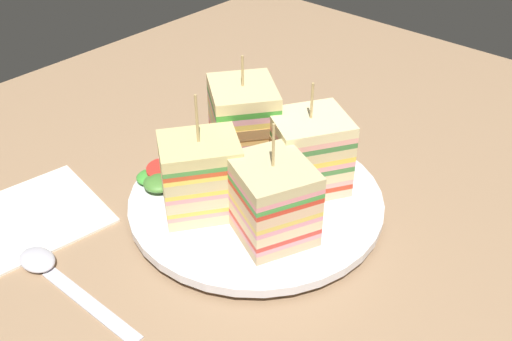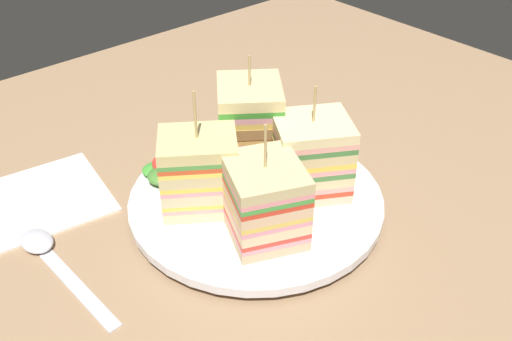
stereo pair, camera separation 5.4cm
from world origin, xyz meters
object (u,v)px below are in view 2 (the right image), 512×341
sandwich_wedge_3 (311,156)px  spoon (47,252)px  sandwich_wedge_1 (200,172)px  chip_pile (263,189)px  sandwich_wedge_0 (250,127)px  napkin (42,198)px  plate (256,201)px  sandwich_wedge_2 (265,201)px

sandwich_wedge_3 → spoon: (-23.03, 9.81, -5.05)cm
sandwich_wedge_1 → sandwich_wedge_3: (9.39, -4.96, 0.10)cm
sandwich_wedge_3 → chip_pile: sandwich_wedge_3 is taller
sandwich_wedge_0 → spoon: (-21.38, 2.89, -5.81)cm
chip_pile → sandwich_wedge_1: bearing=153.0°
napkin → plate: bearing=-44.9°
sandwich_wedge_0 → chip_pile: size_ratio=1.58×
chip_pile → plate: bearing=153.5°
chip_pile → napkin: chip_pile is taller
sandwich_wedge_3 → sandwich_wedge_2: bearing=45.4°
plate → sandwich_wedge_0: 7.45cm
sandwich_wedge_2 → chip_pile: 6.13cm
plate → sandwich_wedge_2: 6.77cm
sandwich_wedge_2 → sandwich_wedge_3: bearing=-52.2°
plate → sandwich_wedge_2: bearing=-123.2°
sandwich_wedge_3 → chip_pile: (-4.06, 2.24, -3.11)cm
sandwich_wedge_0 → spoon: 22.35cm
plate → chip_pile: size_ratio=3.16×
sandwich_wedge_3 → sandwich_wedge_1: bearing=3.5°
sandwich_wedge_0 → chip_pile: (-2.41, -4.68, -3.87)cm
plate → chip_pile: chip_pile is taller
sandwich_wedge_1 → sandwich_wedge_0: bearing=49.8°
plate → sandwich_wedge_1: bearing=153.0°
sandwich_wedge_1 → spoon: 15.31cm
sandwich_wedge_3 → plate: bearing=2.7°
sandwich_wedge_0 → spoon: bearing=-60.5°
chip_pile → napkin: 22.28cm
sandwich_wedge_1 → napkin: bearing=165.0°
sandwich_wedge_2 → napkin: 23.73cm
sandwich_wedge_2 → sandwich_wedge_3: same height
sandwich_wedge_1 → spoon: sandwich_wedge_1 is taller
sandwich_wedge_0 → sandwich_wedge_1: (-7.74, -1.96, -0.86)cm
sandwich_wedge_2 → spoon: 19.98cm
sandwich_wedge_1 → plate: bearing=8.5°
plate → sandwich_wedge_3: (4.66, -2.55, 4.46)cm
sandwich_wedge_1 → spoon: (-13.65, 4.85, -4.95)cm
plate → sandwich_wedge_2: size_ratio=2.21×
sandwich_wedge_2 → sandwich_wedge_3: 7.81cm
plate → sandwich_wedge_0: (3.02, 4.37, 5.22)cm
sandwich_wedge_3 → sandwich_wedge_0: bearing=-45.3°
sandwich_wedge_0 → chip_pile: sandwich_wedge_0 is taller
sandwich_wedge_0 → napkin: 22.06cm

